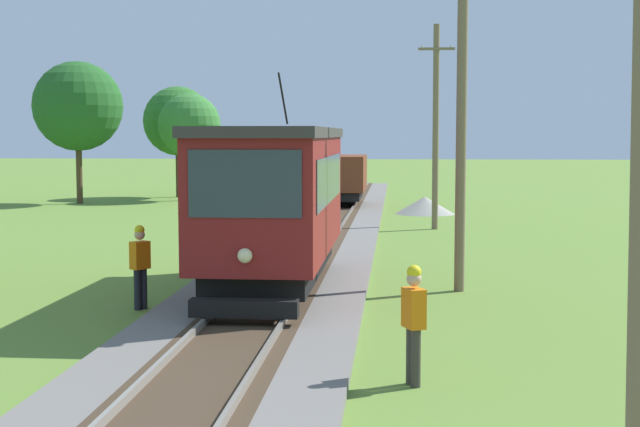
% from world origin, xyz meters
% --- Properties ---
extents(red_tram, '(2.60, 8.54, 4.79)m').
position_xyz_m(red_tram, '(0.00, 15.49, 2.19)').
color(red_tram, maroon).
rests_on(red_tram, rail_right).
extents(freight_car, '(2.40, 5.20, 2.31)m').
position_xyz_m(freight_car, '(0.00, 39.84, 1.56)').
color(freight_car, brown).
rests_on(freight_car, rail_right).
extents(utility_pole_near_tram, '(1.40, 0.27, 8.00)m').
position_xyz_m(utility_pole_near_tram, '(4.25, 16.36, 4.10)').
color(utility_pole_near_tram, '#7A664C').
rests_on(utility_pole_near_tram, ground).
extents(utility_pole_mid, '(1.40, 0.44, 7.89)m').
position_xyz_m(utility_pole_mid, '(4.25, 30.42, 4.04)').
color(utility_pole_mid, '#7A664C').
rests_on(utility_pole_mid, ground).
extents(gravel_pile, '(2.77, 2.77, 0.81)m').
position_xyz_m(gravel_pile, '(4.06, 37.06, 0.40)').
color(gravel_pile, '#9E998E').
rests_on(gravel_pile, ground).
extents(track_worker, '(0.37, 0.44, 1.78)m').
position_xyz_m(track_worker, '(3.03, 8.22, 0.98)').
color(track_worker, '#38332D').
rests_on(track_worker, ground).
extents(second_worker, '(0.42, 0.45, 1.78)m').
position_xyz_m(second_worker, '(-2.58, 13.54, 0.98)').
color(second_worker, black).
rests_on(second_worker, ground).
extents(tree_right_near, '(4.72, 4.72, 7.51)m').
position_xyz_m(tree_right_near, '(-14.05, 41.79, 5.14)').
color(tree_right_near, '#4C3823').
rests_on(tree_right_near, ground).
extents(tree_left_far, '(3.46, 3.46, 5.93)m').
position_xyz_m(tree_left_far, '(-8.72, 44.56, 4.18)').
color(tree_left_far, '#4C3823').
rests_on(tree_left_far, ground).
extents(tree_right_far, '(4.03, 4.03, 6.47)m').
position_xyz_m(tree_right_far, '(-10.01, 47.19, 4.44)').
color(tree_right_far, '#4C3823').
rests_on(tree_right_far, ground).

